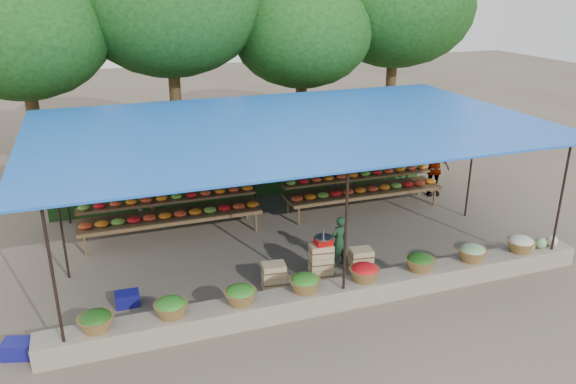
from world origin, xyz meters
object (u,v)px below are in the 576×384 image
object	(u,v)px
crate_counter	(320,265)
weighing_scale	(323,240)
blue_crate_front	(18,349)
vendor_seated	(339,241)
blue_crate_back	(127,299)

from	to	relation	value
crate_counter	weighing_scale	xyz separation A→B (m)	(0.07, -0.00, 0.55)
weighing_scale	blue_crate_front	world-z (taller)	weighing_scale
crate_counter	vendor_seated	xyz separation A→B (m)	(0.61, 0.41, 0.25)
vendor_seated	blue_crate_front	bearing A→B (deg)	-4.10
vendor_seated	blue_crate_back	size ratio (longest dim) A/B	2.55
weighing_scale	blue_crate_back	xyz separation A→B (m)	(-3.82, 0.28, -0.73)
blue_crate_front	blue_crate_back	size ratio (longest dim) A/B	1.07
weighing_scale	vendor_seated	distance (m)	0.74
weighing_scale	blue_crate_back	distance (m)	3.90
crate_counter	weighing_scale	distance (m)	0.55
blue_crate_front	blue_crate_back	distance (m)	2.03
crate_counter	blue_crate_front	size ratio (longest dim) A/B	5.10
crate_counter	vendor_seated	bearing A→B (deg)	33.99
crate_counter	weighing_scale	world-z (taller)	weighing_scale
crate_counter	weighing_scale	size ratio (longest dim) A/B	6.49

